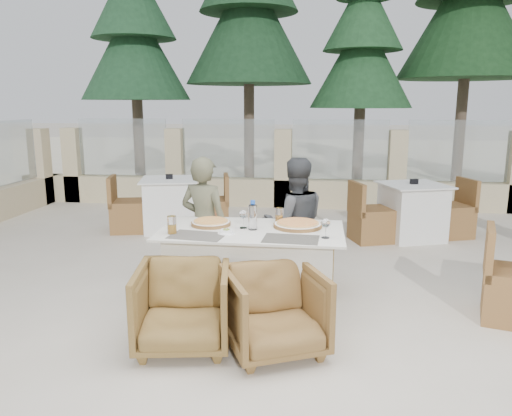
# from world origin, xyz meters

# --- Properties ---
(ground) EXTENTS (80.00, 80.00, 0.00)m
(ground) POSITION_xyz_m (0.00, 0.00, 0.00)
(ground) COLOR beige
(ground) RESTS_ON ground
(sand_patch) EXTENTS (30.00, 16.00, 0.01)m
(sand_patch) POSITION_xyz_m (0.00, 14.00, 0.01)
(sand_patch) COLOR #F6EAC9
(sand_patch) RESTS_ON ground
(perimeter_wall_far) EXTENTS (10.00, 0.34, 1.60)m
(perimeter_wall_far) POSITION_xyz_m (0.00, 4.80, 0.80)
(perimeter_wall_far) COLOR #CBBC8F
(perimeter_wall_far) RESTS_ON ground
(pine_far_left) EXTENTS (2.42, 2.42, 5.50)m
(pine_far_left) POSITION_xyz_m (-3.50, 7.00, 2.75)
(pine_far_left) COLOR #1F4929
(pine_far_left) RESTS_ON ground
(pine_mid_left) EXTENTS (2.86, 2.86, 6.50)m
(pine_mid_left) POSITION_xyz_m (-1.00, 7.50, 3.25)
(pine_mid_left) COLOR #1A3F21
(pine_mid_left) RESTS_ON ground
(pine_centre) EXTENTS (2.20, 2.20, 5.00)m
(pine_centre) POSITION_xyz_m (1.50, 7.20, 2.50)
(pine_centre) COLOR #214E28
(pine_centre) RESTS_ON ground
(pine_mid_right) EXTENTS (2.99, 2.99, 6.80)m
(pine_mid_right) POSITION_xyz_m (3.80, 7.80, 3.40)
(pine_mid_right) COLOR #1A401D
(pine_mid_right) RESTS_ON ground
(dining_table) EXTENTS (1.60, 0.90, 0.77)m
(dining_table) POSITION_xyz_m (0.07, 0.06, 0.39)
(dining_table) COLOR beige
(dining_table) RESTS_ON ground
(placemat_near_left) EXTENTS (0.49, 0.36, 0.00)m
(placemat_near_left) POSITION_xyz_m (-0.35, -0.21, 0.77)
(placemat_near_left) COLOR #5A564D
(placemat_near_left) RESTS_ON dining_table
(placemat_near_right) EXTENTS (0.47, 0.32, 0.00)m
(placemat_near_right) POSITION_xyz_m (0.43, -0.22, 0.77)
(placemat_near_right) COLOR #4F4B43
(placemat_near_right) RESTS_ON dining_table
(pizza_left) EXTENTS (0.46, 0.46, 0.05)m
(pizza_left) POSITION_xyz_m (-0.32, 0.17, 0.79)
(pizza_left) COLOR #C8601B
(pizza_left) RESTS_ON dining_table
(pizza_right) EXTENTS (0.49, 0.49, 0.06)m
(pizza_right) POSITION_xyz_m (0.47, 0.19, 0.80)
(pizza_right) COLOR #D4531D
(pizza_right) RESTS_ON dining_table
(water_bottle) EXTENTS (0.10, 0.10, 0.26)m
(water_bottle) POSITION_xyz_m (0.08, 0.05, 0.90)
(water_bottle) COLOR #ABCAE1
(water_bottle) RESTS_ON dining_table
(wine_glass_centre) EXTENTS (0.10, 0.10, 0.18)m
(wine_glass_centre) POSITION_xyz_m (-0.01, 0.09, 0.86)
(wine_glass_centre) COLOR silver
(wine_glass_centre) RESTS_ON dining_table
(wine_glass_corner) EXTENTS (0.08, 0.08, 0.18)m
(wine_glass_corner) POSITION_xyz_m (0.71, -0.15, 0.86)
(wine_glass_corner) COLOR white
(wine_glass_corner) RESTS_ON dining_table
(beer_glass_left) EXTENTS (0.09, 0.09, 0.15)m
(beer_glass_left) POSITION_xyz_m (-0.58, -0.17, 0.85)
(beer_glass_left) COLOR orange
(beer_glass_left) RESTS_ON dining_table
(beer_glass_right) EXTENTS (0.09, 0.09, 0.14)m
(beer_glass_right) POSITION_xyz_m (0.29, 0.34, 0.84)
(beer_glass_right) COLOR orange
(beer_glass_right) RESTS_ON dining_table
(olive_dish) EXTENTS (0.13, 0.13, 0.04)m
(olive_dish) POSITION_xyz_m (-0.12, -0.11, 0.79)
(olive_dish) COLOR white
(olive_dish) RESTS_ON dining_table
(armchair_far_left) EXTENTS (0.93, 0.94, 0.65)m
(armchair_far_left) POSITION_xyz_m (-0.36, 0.90, 0.33)
(armchair_far_left) COLOR #995E37
(armchair_far_left) RESTS_ON ground
(armchair_far_right) EXTENTS (0.83, 0.85, 0.65)m
(armchair_far_right) POSITION_xyz_m (0.39, 0.66, 0.33)
(armchair_far_right) COLOR brown
(armchair_far_right) RESTS_ON ground
(armchair_near_left) EXTENTS (0.80, 0.82, 0.66)m
(armchair_near_left) POSITION_xyz_m (-0.36, -0.66, 0.33)
(armchair_near_left) COLOR brown
(armchair_near_left) RESTS_ON ground
(armchair_near_right) EXTENTS (0.92, 0.93, 0.65)m
(armchair_near_right) POSITION_xyz_m (0.34, -0.64, 0.32)
(armchair_near_right) COLOR brown
(armchair_near_right) RESTS_ON ground
(diner_left) EXTENTS (0.57, 0.45, 1.36)m
(diner_left) POSITION_xyz_m (-0.46, 0.51, 0.68)
(diner_left) COLOR #54543D
(diner_left) RESTS_ON ground
(diner_right) EXTENTS (0.76, 0.67, 1.34)m
(diner_right) POSITION_xyz_m (0.42, 0.71, 0.67)
(diner_right) COLOR #3D3F43
(diner_right) RESTS_ON ground
(bg_table_a) EXTENTS (1.78, 1.17, 0.77)m
(bg_table_a) POSITION_xyz_m (-1.52, 2.85, 0.39)
(bg_table_a) COLOR white
(bg_table_a) RESTS_ON ground
(bg_table_b) EXTENTS (1.82, 1.31, 0.77)m
(bg_table_b) POSITION_xyz_m (1.94, 2.81, 0.39)
(bg_table_b) COLOR white
(bg_table_b) RESTS_ON ground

